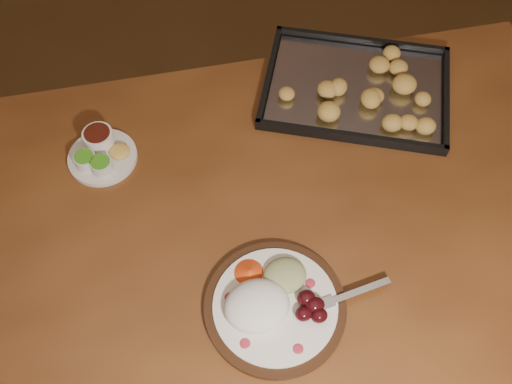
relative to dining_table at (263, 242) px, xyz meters
name	(u,v)px	position (x,y,z in m)	size (l,w,h in m)	color
ground	(179,372)	(-0.27, -0.04, -0.65)	(4.00, 4.00, 0.00)	brown
dining_table	(263,242)	(0.00, 0.00, 0.00)	(1.56, 1.00, 0.75)	brown
dinner_plate	(272,303)	(-0.04, -0.18, 0.12)	(0.35, 0.27, 0.06)	black
condiment_saucer	(100,153)	(-0.30, 0.25, 0.12)	(0.15, 0.15, 0.05)	silver
baking_tray	(356,87)	(0.31, 0.28, 0.11)	(0.52, 0.47, 0.04)	black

